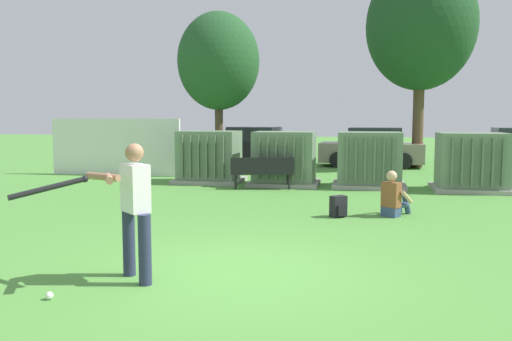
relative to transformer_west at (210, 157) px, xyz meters
name	(u,v)px	position (x,y,z in m)	size (l,w,h in m)	color
ground_plane	(240,271)	(3.12, -9.21, -0.79)	(96.00, 96.00, 0.00)	#51933D
fence_panel	(115,147)	(-3.83, 1.29, 0.21)	(4.80, 0.12, 2.00)	white
transformer_west	(210,157)	(0.00, 0.00, 0.00)	(2.10, 1.70, 1.62)	#9E9B93
transformer_mid_west	(284,159)	(2.42, -0.21, 0.00)	(2.10, 1.70, 1.62)	#9E9B93
transformer_mid_east	(369,160)	(4.93, -0.16, 0.00)	(2.10, 1.70, 1.62)	#9E9B93
transformer_east	(471,163)	(7.72, -0.43, 0.00)	(2.10, 1.70, 1.62)	#9E9B93
park_bench	(262,171)	(1.94, -1.29, -0.25)	(1.84, 0.76, 0.92)	black
batter	(131,205)	(1.88, -9.88, 0.19)	(1.27, 1.36, 1.74)	#282D4C
sports_ball	(49,296)	(1.24, -10.72, -0.74)	(0.09, 0.09, 0.09)	white
seated_spectator	(394,198)	(5.37, -4.73, -0.41)	(0.68, 0.78, 0.96)	#384C75
backpack	(339,207)	(4.25, -5.08, -0.57)	(0.38, 0.37, 0.44)	black
tree_left	(219,62)	(-0.87, 4.35, 3.43)	(3.22, 3.22, 6.15)	#4C3828
tree_center_left	(421,26)	(6.93, 6.26, 4.85)	(4.30, 4.30, 8.22)	brown
parked_car_leftmost	(132,146)	(-5.53, 6.41, -0.04)	(4.38, 2.31, 1.62)	gray
parked_car_left_of_center	(252,147)	(-0.03, 6.77, -0.04)	(4.39, 2.33, 1.62)	black
parked_car_right_of_center	(372,148)	(5.15, 6.36, -0.04)	(4.30, 2.12, 1.62)	gray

